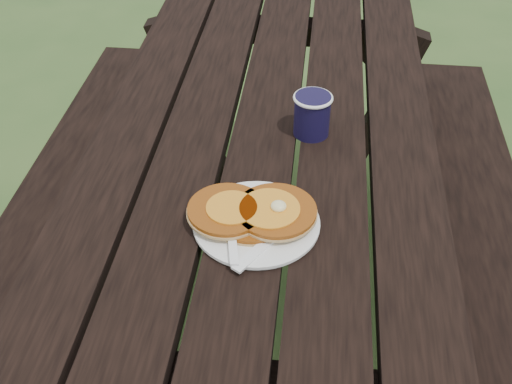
# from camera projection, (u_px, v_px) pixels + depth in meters

# --- Properties ---
(ground) EXTENTS (60.00, 60.00, 0.00)m
(ground) POSITION_uv_depth(u_px,v_px,m) (263.00, 335.00, 1.92)
(ground) COLOR #2F4D21
(ground) RESTS_ON ground
(picnic_table) EXTENTS (1.36, 1.80, 0.75)m
(picnic_table) POSITION_uv_depth(u_px,v_px,m) (264.00, 248.00, 1.68)
(picnic_table) COLOR black
(picnic_table) RESTS_ON ground
(plate) EXTENTS (0.30, 0.30, 0.01)m
(plate) POSITION_uv_depth(u_px,v_px,m) (256.00, 223.00, 1.18)
(plate) COLOR white
(plate) RESTS_ON picnic_table
(pancake_stack) EXTENTS (0.24, 0.15, 0.04)m
(pancake_stack) POSITION_uv_depth(u_px,v_px,m) (253.00, 212.00, 1.18)
(pancake_stack) COLOR #914610
(pancake_stack) RESTS_ON plate
(knife) EXTENTS (0.11, 0.16, 0.00)m
(knife) POSITION_uv_depth(u_px,v_px,m) (268.00, 241.00, 1.14)
(knife) COLOR white
(knife) RESTS_ON plate
(fork) EXTENTS (0.06, 0.16, 0.01)m
(fork) POSITION_uv_depth(u_px,v_px,m) (232.00, 242.00, 1.13)
(fork) COLOR white
(fork) RESTS_ON plate
(coffee_cup) EXTENTS (0.09, 0.09, 0.09)m
(coffee_cup) POSITION_uv_depth(u_px,v_px,m) (312.00, 113.00, 1.38)
(coffee_cup) COLOR black
(coffee_cup) RESTS_ON picnic_table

